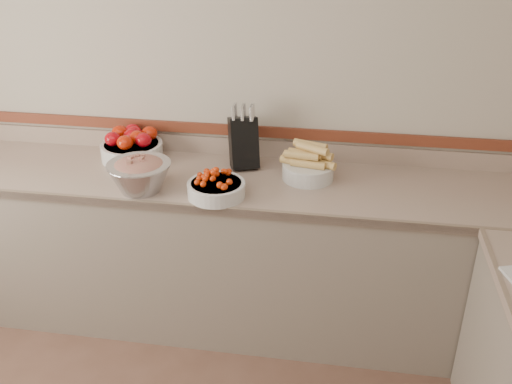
# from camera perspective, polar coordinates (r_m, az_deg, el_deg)

# --- Properties ---
(back_wall) EXTENTS (4.00, 0.00, 4.00)m
(back_wall) POSITION_cam_1_polar(r_m,az_deg,el_deg) (3.16, -4.47, 10.66)
(back_wall) COLOR #B0A491
(back_wall) RESTS_ON ground_plane
(counter_back) EXTENTS (4.00, 0.65, 1.08)m
(counter_back) POSITION_cam_1_polar(r_m,az_deg,el_deg) (3.22, -5.25, -5.60)
(counter_back) COLOR gray
(counter_back) RESTS_ON ground_plane
(knife_block) EXTENTS (0.20, 0.22, 0.36)m
(knife_block) POSITION_cam_1_polar(r_m,az_deg,el_deg) (3.06, -1.25, 5.10)
(knife_block) COLOR black
(knife_block) RESTS_ON counter_back
(tomato_bowl) EXTENTS (0.34, 0.34, 0.17)m
(tomato_bowl) POSITION_cam_1_polar(r_m,az_deg,el_deg) (3.25, -12.30, 4.55)
(tomato_bowl) COLOR silver
(tomato_bowl) RESTS_ON counter_back
(cherry_tomato_bowl) EXTENTS (0.28, 0.28, 0.15)m
(cherry_tomato_bowl) POSITION_cam_1_polar(r_m,az_deg,el_deg) (2.77, -4.00, 0.53)
(cherry_tomato_bowl) COLOR silver
(cherry_tomato_bowl) RESTS_ON counter_back
(corn_bowl) EXTENTS (0.30, 0.27, 0.20)m
(corn_bowl) POSITION_cam_1_polar(r_m,az_deg,el_deg) (2.95, 5.24, 2.60)
(corn_bowl) COLOR silver
(corn_bowl) RESTS_ON counter_back
(rhubarb_bowl) EXTENTS (0.32, 0.32, 0.18)m
(rhubarb_bowl) POSITION_cam_1_polar(r_m,az_deg,el_deg) (2.86, -11.57, 1.81)
(rhubarb_bowl) COLOR #B2B2BA
(rhubarb_bowl) RESTS_ON counter_back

